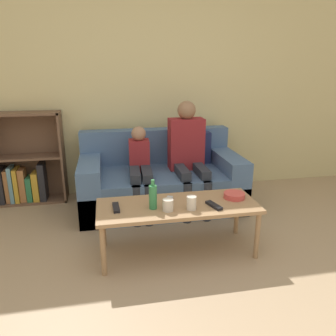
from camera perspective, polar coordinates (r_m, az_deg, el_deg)
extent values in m
plane|color=tan|center=(2.13, 5.95, -26.81)|extent=(22.00, 22.00, 0.00)
cube|color=beige|center=(3.91, -3.94, 14.68)|extent=(12.00, 0.06, 2.60)
cube|color=#4C6B93|center=(3.61, -1.25, -4.29)|extent=(1.70, 0.91, 0.30)
cube|color=#466288|center=(3.45, -1.02, -1.73)|extent=(1.26, 0.73, 0.10)
cube|color=#4C6B93|center=(3.81, -2.22, 3.95)|extent=(1.70, 0.18, 0.39)
cube|color=#4C6B93|center=(3.52, -13.24, -3.05)|extent=(0.22, 0.91, 0.56)
cube|color=#4C6B93|center=(3.75, 9.97, -1.59)|extent=(0.22, 0.91, 0.56)
cube|color=navy|center=(3.76, 4.63, 3.49)|extent=(0.36, 0.12, 0.36)
cube|color=brown|center=(3.86, -17.84, 1.87)|extent=(0.02, 0.28, 1.01)
cube|color=brown|center=(4.04, -22.65, 2.04)|extent=(0.74, 0.02, 1.01)
cube|color=brown|center=(4.07, -22.18, -5.15)|extent=(0.74, 0.28, 0.02)
cube|color=brown|center=(3.91, -23.04, 1.83)|extent=(0.69, 0.28, 0.02)
cube|color=brown|center=(3.83, -23.88, 8.68)|extent=(0.74, 0.28, 0.02)
cube|color=#232328|center=(4.07, -26.87, -2.63)|extent=(0.06, 0.23, 0.39)
cube|color=#B77542|center=(4.05, -26.10, -2.79)|extent=(0.04, 0.16, 0.37)
cube|color=#6699A8|center=(4.04, -25.45, -2.48)|extent=(0.04, 0.20, 0.41)
cube|color=gold|center=(4.03, -24.70, -2.61)|extent=(0.04, 0.22, 0.38)
cube|color=#B77542|center=(4.01, -23.91, -2.69)|extent=(0.07, 0.16, 0.37)
cube|color=#2D7A4C|center=(4.01, -22.87, -3.28)|extent=(0.06, 0.18, 0.27)
cube|color=gold|center=(3.99, -21.90, -2.87)|extent=(0.07, 0.20, 0.32)
cube|color=#232328|center=(3.96, -20.95, -2.14)|extent=(0.07, 0.20, 0.43)
cylinder|color=#A87F56|center=(2.49, -11.22, -14.01)|extent=(0.04, 0.04, 0.40)
cylinder|color=#A87F56|center=(2.74, 15.27, -11.29)|extent=(0.04, 0.04, 0.40)
cylinder|color=#A87F56|center=(2.86, -11.25, -9.66)|extent=(0.04, 0.04, 0.40)
cylinder|color=#A87F56|center=(3.07, 11.89, -7.71)|extent=(0.04, 0.04, 0.40)
cube|color=#A87F56|center=(2.63, 1.72, -6.63)|extent=(1.28, 0.50, 0.03)
cylinder|color=#282D38|center=(3.22, 3.36, -6.07)|extent=(0.09, 0.09, 0.40)
cylinder|color=#282D38|center=(3.28, 6.81, -5.77)|extent=(0.09, 0.09, 0.40)
cube|color=#282D38|center=(3.35, 2.43, -0.62)|extent=(0.10, 0.41, 0.09)
cube|color=#282D38|center=(3.40, 5.75, -0.41)|extent=(0.10, 0.41, 0.09)
cube|color=maroon|center=(3.54, 3.15, 4.21)|extent=(0.37, 0.20, 0.55)
sphere|color=#936B4C|center=(3.48, 3.25, 10.02)|extent=(0.19, 0.19, 0.19)
cylinder|color=#282D38|center=(3.16, -5.48, -6.63)|extent=(0.09, 0.09, 0.40)
cylinder|color=#282D38|center=(3.17, -3.36, -6.53)|extent=(0.09, 0.09, 0.40)
cube|color=#282D38|center=(3.29, -5.79, -1.03)|extent=(0.12, 0.41, 0.09)
cube|color=#282D38|center=(3.30, -3.76, -0.95)|extent=(0.12, 0.41, 0.09)
cube|color=maroon|center=(3.49, -5.04, 2.17)|extent=(0.22, 0.21, 0.34)
sphere|color=#A87A5B|center=(3.44, -5.15, 5.97)|extent=(0.15, 0.15, 0.15)
cylinder|color=silver|center=(2.52, 4.11, -6.08)|extent=(0.08, 0.08, 0.11)
cylinder|color=silver|center=(2.50, 0.01, -6.46)|extent=(0.08, 0.08, 0.09)
cube|color=black|center=(2.60, 8.00, -6.47)|extent=(0.10, 0.18, 0.02)
cube|color=black|center=(2.57, -9.03, -6.81)|extent=(0.05, 0.17, 0.02)
cube|color=#B7B7BC|center=(2.66, 0.00, -5.72)|extent=(0.12, 0.17, 0.02)
cylinder|color=#DB4C47|center=(2.79, 11.46, -4.69)|extent=(0.18, 0.18, 0.05)
cylinder|color=#33844C|center=(2.52, -2.63, -5.09)|extent=(0.06, 0.06, 0.19)
cylinder|color=#33844C|center=(2.48, -2.67, -2.59)|extent=(0.03, 0.03, 0.05)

